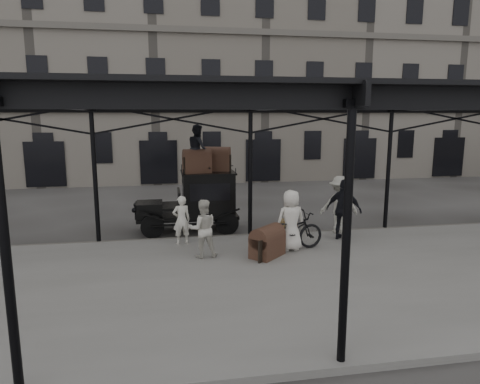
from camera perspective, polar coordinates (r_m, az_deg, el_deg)
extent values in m
plane|color=#383533|center=(12.95, 3.08, -8.62)|extent=(120.00, 120.00, 0.00)
cube|color=slate|center=(11.10, 5.44, -11.52)|extent=(28.00, 8.00, 0.15)
cylinder|color=black|center=(14.35, 1.38, 2.10)|extent=(0.14, 0.14, 4.30)
cylinder|color=black|center=(7.03, 13.95, -6.86)|extent=(0.14, 0.14, 4.30)
cube|color=black|center=(14.21, 1.42, 11.44)|extent=(22.00, 0.10, 0.45)
cube|color=black|center=(6.74, 14.82, 12.45)|extent=(22.00, 0.10, 0.45)
cube|color=black|center=(10.61, 5.43, 12.73)|extent=(22.50, 9.00, 0.08)
cube|color=silver|center=(10.62, 5.44, 13.10)|extent=(18.00, 7.00, 0.04)
cube|color=slate|center=(30.19, -4.73, 15.56)|extent=(64.00, 8.00, 14.00)
cylinder|color=black|center=(14.99, -11.61, -4.58)|extent=(0.80, 0.10, 0.80)
cylinder|color=black|center=(16.39, -11.47, -3.31)|extent=(0.80, 0.10, 0.80)
cylinder|color=black|center=(15.13, -1.69, -4.24)|extent=(0.80, 0.10, 0.80)
cylinder|color=black|center=(16.51, -2.41, -3.01)|extent=(0.80, 0.10, 0.80)
cube|color=black|center=(15.66, -6.98, -3.25)|extent=(3.60, 1.25, 0.12)
cube|color=black|center=(15.59, -11.96, -2.33)|extent=(0.90, 1.00, 0.55)
cube|color=black|center=(15.62, -13.69, -2.37)|extent=(0.06, 0.70, 0.55)
cube|color=black|center=(15.56, -9.03, -1.88)|extent=(0.70, 1.30, 0.10)
cube|color=black|center=(15.55, -4.28, -0.28)|extent=(1.80, 1.45, 1.55)
cube|color=black|center=(14.80, -4.01, -0.03)|extent=(1.40, 0.02, 0.60)
cube|color=black|center=(15.42, -4.32, 2.64)|extent=(1.90, 1.55, 0.06)
imported|color=silver|center=(13.59, -7.81, -3.72)|extent=(0.62, 0.47, 1.55)
imported|color=beige|center=(12.27, -4.98, -4.87)|extent=(0.83, 0.66, 1.68)
imported|color=silver|center=(12.92, 6.79, -3.77)|extent=(0.97, 0.70, 1.84)
imported|color=black|center=(14.30, 13.67, -2.32)|extent=(1.19, 1.14, 1.99)
imported|color=beige|center=(15.15, 13.09, -1.62)|extent=(1.40, 0.98, 1.97)
imported|color=black|center=(12.95, 6.47, -5.24)|extent=(2.34, 1.16, 1.18)
imported|color=black|center=(15.20, -5.64, 5.81)|extent=(0.77, 0.91, 1.68)
cube|color=brown|center=(14.76, 6.39, -4.67)|extent=(0.67, 0.55, 0.50)
cube|color=#4C3023|center=(13.71, 6.08, -5.94)|extent=(0.38, 0.61, 0.45)
cube|color=#4C3023|center=(12.87, 3.53, -7.11)|extent=(0.61, 0.22, 0.40)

